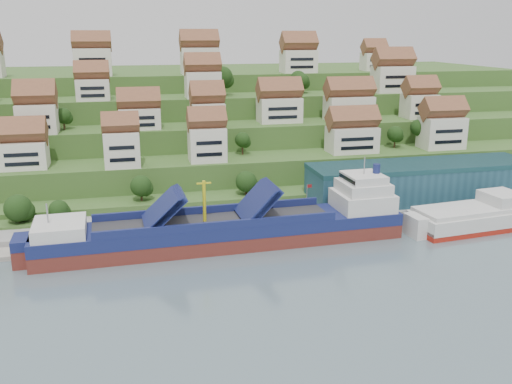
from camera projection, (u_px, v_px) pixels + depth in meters
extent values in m
plane|color=slate|center=(242.00, 245.00, 125.92)|extent=(300.00, 300.00, 0.00)
cube|color=gray|center=(308.00, 214.00, 144.05)|extent=(180.00, 14.00, 2.20)
cube|color=#2D4C1E|center=(194.00, 156.00, 205.98)|extent=(260.00, 128.00, 4.00)
cube|color=#2D4C1E|center=(192.00, 144.00, 209.72)|extent=(260.00, 118.00, 11.00)
cube|color=#2D4C1E|center=(189.00, 131.00, 216.27)|extent=(260.00, 102.00, 18.00)
cube|color=#2D4C1E|center=(186.00, 119.00, 222.81)|extent=(260.00, 86.00, 25.00)
cube|color=#2D4C1E|center=(184.00, 109.00, 230.44)|extent=(260.00, 68.00, 31.00)
cube|color=silver|center=(24.00, 155.00, 148.88)|extent=(11.84, 8.57, 7.02)
cube|color=silver|center=(122.00, 149.00, 149.85)|extent=(9.15, 7.03, 9.33)
cube|color=silver|center=(207.00, 144.00, 156.52)|extent=(9.94, 7.62, 9.31)
cube|color=silver|center=(352.00, 140.00, 168.32)|extent=(14.23, 8.26, 7.50)
cube|color=silver|center=(441.00, 133.00, 174.04)|extent=(12.68, 8.31, 9.52)
cube|color=silver|center=(38.00, 119.00, 159.40)|extent=(10.69, 8.98, 8.14)
cube|color=silver|center=(140.00, 118.00, 166.62)|extent=(11.88, 7.90, 6.07)
cube|color=silver|center=(207.00, 115.00, 168.55)|extent=(9.52, 8.56, 7.28)
cube|color=silver|center=(279.00, 110.00, 178.74)|extent=(13.17, 8.36, 7.64)
cube|color=silver|center=(349.00, 108.00, 182.28)|extent=(14.78, 8.18, 7.62)
cube|color=silver|center=(419.00, 106.00, 187.53)|extent=(10.36, 8.04, 7.72)
cube|color=silver|center=(93.00, 90.00, 175.54)|extent=(10.00, 7.30, 6.53)
cube|color=silver|center=(203.00, 85.00, 182.37)|extent=(11.02, 7.79, 8.24)
cube|color=silver|center=(392.00, 79.00, 198.68)|extent=(13.19, 8.47, 8.99)
cube|color=silver|center=(93.00, 62.00, 191.80)|extent=(12.18, 7.51, 9.13)
cube|color=silver|center=(200.00, 61.00, 200.56)|extent=(12.89, 8.15, 9.11)
cube|color=silver|center=(298.00, 61.00, 208.00)|extent=(12.23, 8.73, 8.05)
cube|color=silver|center=(374.00, 62.00, 218.59)|extent=(8.75, 7.05, 6.65)
ellipsoid|color=#1D3C14|center=(246.00, 182.00, 149.77)|extent=(5.62, 5.62, 5.62)
ellipsoid|color=#1D3C14|center=(141.00, 186.00, 143.89)|extent=(5.43, 5.43, 5.43)
ellipsoid|color=#1D3C14|center=(395.00, 134.00, 174.63)|extent=(4.97, 4.97, 4.97)
ellipsoid|color=#1D3C14|center=(419.00, 128.00, 175.85)|extent=(5.22, 5.22, 5.22)
ellipsoid|color=#1D3C14|center=(242.00, 140.00, 164.67)|extent=(4.41, 4.41, 4.41)
ellipsoid|color=#1D3C14|center=(344.00, 104.00, 185.93)|extent=(5.50, 5.50, 5.50)
ellipsoid|color=#1D3C14|center=(27.00, 116.00, 164.45)|extent=(5.80, 5.80, 5.80)
ellipsoid|color=#1D3C14|center=(63.00, 116.00, 165.36)|extent=(4.65, 4.65, 4.65)
ellipsoid|color=#1D3C14|center=(222.00, 77.00, 188.00)|extent=(6.86, 6.86, 6.86)
ellipsoid|color=#1D3C14|center=(298.00, 79.00, 196.81)|extent=(5.63, 5.63, 5.63)
ellipsoid|color=#1D3C14|center=(302.00, 81.00, 195.26)|extent=(5.33, 5.33, 5.33)
ellipsoid|color=#1D3C14|center=(18.00, 208.00, 131.35)|extent=(6.38, 6.38, 6.38)
ellipsoid|color=#1D3C14|center=(59.00, 210.00, 133.56)|extent=(4.66, 4.66, 4.66)
cube|color=#204757|center=(421.00, 181.00, 151.25)|extent=(60.00, 15.00, 10.00)
cylinder|color=gray|center=(307.00, 201.00, 137.54)|extent=(0.16, 0.16, 8.00)
cube|color=maroon|center=(309.00, 186.00, 136.69)|extent=(1.20, 0.05, 0.80)
cube|color=maroon|center=(224.00, 241.00, 125.87)|extent=(80.73, 14.82, 5.15)
cube|color=navy|center=(224.00, 226.00, 124.94)|extent=(80.73, 14.94, 2.68)
cube|color=silver|center=(60.00, 228.00, 115.85)|extent=(10.66, 12.06, 2.68)
cube|color=#262628|center=(214.00, 221.00, 124.07)|extent=(51.83, 12.08, 0.31)
cube|color=navy|center=(161.00, 210.00, 120.32)|extent=(8.06, 11.61, 7.13)
cube|color=navy|center=(255.00, 202.00, 125.41)|extent=(7.68, 11.60, 7.53)
cylinder|color=yellow|center=(204.00, 202.00, 122.33)|extent=(0.74, 0.74, 9.28)
cube|color=silver|center=(363.00, 201.00, 132.19)|extent=(12.72, 12.12, 4.12)
cube|color=silver|center=(363.00, 187.00, 131.29)|extent=(10.62, 10.82, 2.58)
cube|color=silver|center=(364.00, 178.00, 130.70)|extent=(8.52, 9.52, 1.86)
cylinder|color=navy|center=(377.00, 169.00, 130.93)|extent=(1.70, 1.70, 2.27)
cube|color=maroon|center=(473.00, 226.00, 136.67)|extent=(31.75, 14.50, 2.66)
cube|color=silver|center=(474.00, 217.00, 136.06)|extent=(31.77, 14.61, 3.28)
cube|color=silver|center=(475.00, 209.00, 135.50)|extent=(30.11, 13.21, 1.23)
cube|color=silver|center=(502.00, 199.00, 137.47)|extent=(9.11, 9.84, 3.07)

